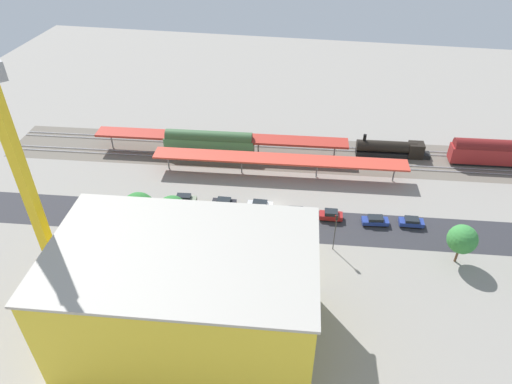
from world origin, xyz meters
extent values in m
plane|color=gray|center=(0.00, 0.00, 0.00)|extent=(198.57, 198.57, 0.00)
cube|color=#665E54|center=(0.00, -19.45, 0.00)|extent=(124.82, 23.14, 0.01)
cube|color=#2D2D33|center=(0.00, 4.83, 0.00)|extent=(124.43, 17.78, 0.01)
cube|color=#9E9EA8|center=(0.00, -23.35, 0.18)|extent=(123.80, 8.93, 0.12)
cube|color=#9E9EA8|center=(0.00, -21.91, 0.18)|extent=(123.80, 8.93, 0.12)
cube|color=#9E9EA8|center=(0.00, -16.98, 0.18)|extent=(123.80, 8.93, 0.12)
cube|color=#9E9EA8|center=(0.00, -15.54, 0.18)|extent=(123.80, 8.93, 0.12)
cube|color=#C63D2D|center=(0.83, -10.95, 3.85)|extent=(51.61, 7.82, 0.37)
cylinder|color=slate|center=(-22.26, -12.60, 1.83)|extent=(0.30, 0.30, 3.66)
cylinder|color=slate|center=(-6.87, -11.50, 1.83)|extent=(0.30, 0.30, 3.66)
cylinder|color=slate|center=(8.53, -10.41, 1.83)|extent=(0.30, 0.30, 3.66)
cylinder|color=slate|center=(23.92, -9.31, 1.83)|extent=(0.30, 0.30, 3.66)
cube|color=#A82D23|center=(14.51, -17.32, 4.00)|extent=(55.18, 7.96, 0.49)
cylinder|color=slate|center=(-10.19, -19.07, 1.88)|extent=(0.30, 0.30, 3.75)
cylinder|color=slate|center=(6.27, -17.90, 1.88)|extent=(0.30, 0.30, 3.75)
cylinder|color=slate|center=(22.74, -16.73, 1.88)|extent=(0.30, 0.30, 3.75)
cylinder|color=slate|center=(39.20, -15.56, 1.88)|extent=(0.30, 0.30, 3.75)
cube|color=black|center=(-22.84, -22.63, 0.50)|extent=(16.08, 3.37, 1.00)
cylinder|color=black|center=(-21.25, -22.52, 2.25)|extent=(12.92, 3.39, 2.49)
cube|color=black|center=(-27.61, -22.97, 1.67)|extent=(3.37, 2.91, 3.34)
cylinder|color=black|center=(-16.37, -22.17, 4.19)|extent=(0.70, 0.70, 1.40)
cube|color=black|center=(-43.93, -22.63, 0.30)|extent=(17.22, 3.62, 0.60)
cube|color=maroon|center=(-43.93, -22.63, 2.36)|extent=(19.16, 4.36, 3.52)
cylinder|color=maroon|center=(-43.93, -22.63, 4.37)|extent=(18.40, 4.31, 3.02)
cube|color=black|center=(16.85, -16.26, 0.30)|extent=(17.69, 3.50, 0.60)
cube|color=#4C7F4C|center=(16.85, -16.26, 2.39)|extent=(19.68, 4.20, 3.58)
cylinder|color=#355935|center=(16.85, -16.26, 4.43)|extent=(18.90, 4.14, 2.82)
cube|color=black|center=(-24.54, 1.15, 0.15)|extent=(3.70, 2.00, 0.30)
cube|color=navy|center=(-24.54, 1.15, 0.69)|extent=(4.39, 2.11, 0.78)
cube|color=#1E2328|center=(-24.54, 1.15, 1.34)|extent=(2.49, 1.79, 0.52)
cube|color=black|center=(-18.20, 1.84, 0.15)|extent=(4.12, 2.26, 0.30)
cube|color=navy|center=(-18.20, 1.84, 0.67)|extent=(4.88, 2.42, 0.74)
cube|color=#1E2328|center=(-18.20, 1.84, 1.34)|extent=(2.80, 1.96, 0.60)
cube|color=black|center=(-10.33, 1.72, 0.15)|extent=(3.60, 1.97, 0.30)
cube|color=maroon|center=(-10.33, 1.72, 0.74)|extent=(4.28, 2.08, 0.88)
cube|color=#1E2328|center=(-10.33, 1.72, 1.52)|extent=(2.42, 1.77, 0.68)
cube|color=black|center=(-3.95, 1.77, 0.15)|extent=(3.99, 1.98, 0.30)
cube|color=maroon|center=(-3.95, 1.77, 0.67)|extent=(4.73, 2.11, 0.73)
cube|color=#1E2328|center=(-3.95, 1.77, 1.32)|extent=(2.69, 1.73, 0.58)
cube|color=black|center=(2.84, 0.89, 0.15)|extent=(3.99, 1.73, 0.30)
cube|color=silver|center=(2.84, 0.89, 0.74)|extent=(4.75, 1.81, 0.89)
cube|color=#1E2328|center=(2.84, 0.89, 1.44)|extent=(2.67, 1.56, 0.50)
cube|color=black|center=(9.62, 1.20, 0.15)|extent=(3.86, 1.90, 0.30)
cube|color=black|center=(9.62, 1.20, 0.70)|extent=(4.59, 2.00, 0.79)
cube|color=#1E2328|center=(9.62, 1.20, 1.36)|extent=(2.59, 1.70, 0.52)
cube|color=black|center=(17.33, 1.56, 0.15)|extent=(4.12, 2.07, 0.30)
cube|color=gray|center=(17.33, 1.56, 0.74)|extent=(4.88, 2.22, 0.88)
cube|color=#1E2328|center=(17.33, 1.56, 1.50)|extent=(2.79, 1.80, 0.64)
cube|color=yellow|center=(7.74, 29.99, 7.57)|extent=(33.62, 21.70, 15.15)
cube|color=#ADA89E|center=(7.74, 29.99, 15.35)|extent=(34.26, 22.35, 0.40)
cube|color=gray|center=(29.19, 25.64, 0.60)|extent=(3.60, 3.60, 1.20)
cube|color=yellow|center=(29.19, 25.64, 17.81)|extent=(1.40, 1.40, 35.62)
cube|color=black|center=(6.44, 15.73, 0.25)|extent=(9.37, 3.39, 0.50)
cube|color=silver|center=(5.26, 15.57, 1.99)|extent=(7.06, 3.32, 2.97)
cube|color=silver|center=(9.81, 16.18, 1.72)|extent=(2.66, 2.74, 2.44)
cube|color=black|center=(20.63, 15.86, 0.25)|extent=(8.97, 2.31, 0.50)
cube|color=silver|center=(19.45, 15.88, 1.90)|extent=(6.62, 2.51, 2.80)
cube|color=#334C8C|center=(23.92, 15.82, 1.77)|extent=(2.40, 2.45, 2.54)
cylinder|color=brown|center=(16.36, 10.30, 1.62)|extent=(0.53, 0.53, 3.25)
sphere|color=#2D7233|center=(16.36, 10.30, 5.08)|extent=(5.24, 5.24, 5.24)
cylinder|color=brown|center=(6.00, 10.44, 1.76)|extent=(0.58, 0.58, 3.53)
sphere|color=#28662D|center=(6.00, 10.44, 4.95)|extent=(4.06, 4.06, 4.06)
cylinder|color=brown|center=(22.16, 10.74, 1.47)|extent=(0.57, 0.57, 2.95)
sphere|color=#2D7233|center=(22.16, 10.74, 5.00)|extent=(5.87, 5.87, 5.87)
cylinder|color=brown|center=(-30.78, 9.23, 1.58)|extent=(0.38, 0.38, 3.16)
sphere|color=#38843D|center=(-30.78, 9.23, 4.81)|extent=(4.70, 4.70, 4.70)
cylinder|color=#333333|center=(-11.02, 9.66, 3.20)|extent=(0.16, 0.16, 6.41)
cube|color=black|center=(-11.02, 9.66, 6.86)|extent=(0.36, 0.36, 0.90)
sphere|color=red|center=(-10.80, 9.66, 7.16)|extent=(0.20, 0.20, 0.20)
camera|label=1|loc=(-7.85, 68.21, 53.78)|focal=32.50mm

